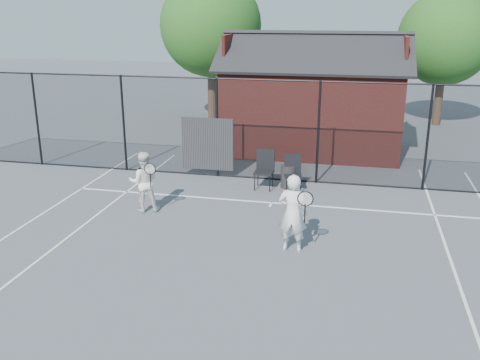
% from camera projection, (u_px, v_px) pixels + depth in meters
% --- Properties ---
extents(ground, '(80.00, 80.00, 0.00)m').
position_uv_depth(ground, '(249.00, 251.00, 11.34)').
color(ground, '#4E5259').
rests_on(ground, ground).
extents(court_lines, '(11.02, 18.00, 0.01)m').
position_uv_depth(court_lines, '(235.00, 280.00, 10.11)').
color(court_lines, silver).
rests_on(court_lines, ground).
extents(fence, '(22.04, 3.00, 3.00)m').
position_uv_depth(fence, '(273.00, 133.00, 15.61)').
color(fence, black).
rests_on(fence, ground).
extents(clubhouse, '(6.50, 4.36, 4.19)m').
position_uv_depth(clubhouse, '(313.00, 105.00, 19.12)').
color(clubhouse, maroon).
rests_on(clubhouse, ground).
extents(tree_left, '(4.48, 4.48, 6.44)m').
position_uv_depth(tree_left, '(211.00, 26.00, 23.54)').
color(tree_left, '#302213').
rests_on(tree_left, ground).
extents(tree_right, '(3.97, 3.97, 5.70)m').
position_uv_depth(tree_right, '(445.00, 38.00, 22.57)').
color(tree_right, '#302213').
rests_on(tree_right, ground).
extents(player_front, '(0.77, 0.57, 1.69)m').
position_uv_depth(player_front, '(293.00, 213.00, 11.10)').
color(player_front, silver).
rests_on(player_front, ground).
extents(player_back, '(0.91, 0.81, 1.54)m').
position_uv_depth(player_back, '(144.00, 182.00, 13.37)').
color(player_back, silver).
rests_on(player_back, ground).
extents(chair_left, '(0.54, 0.56, 1.09)m').
position_uv_depth(chair_left, '(264.00, 171.00, 15.07)').
color(chair_left, black).
rests_on(chair_left, ground).
extents(chair_right, '(0.57, 0.59, 0.99)m').
position_uv_depth(chair_right, '(293.00, 174.00, 14.92)').
color(chair_right, black).
rests_on(chair_right, ground).
extents(waste_bin, '(0.47, 0.47, 0.67)m').
position_uv_depth(waste_bin, '(289.00, 176.00, 15.27)').
color(waste_bin, black).
rests_on(waste_bin, ground).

